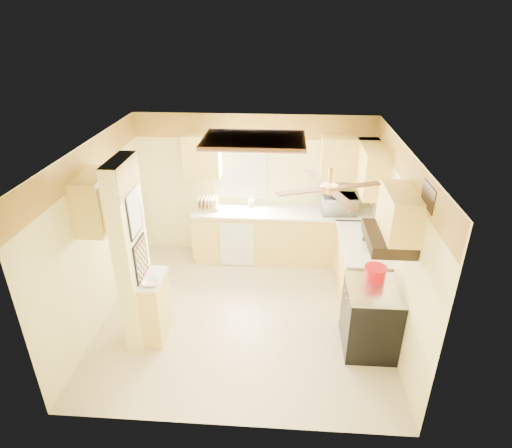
# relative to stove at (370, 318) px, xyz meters

# --- Properties ---
(floor) EXTENTS (4.00, 4.00, 0.00)m
(floor) POSITION_rel_stove_xyz_m (-1.67, 0.55, -0.46)
(floor) COLOR beige
(floor) RESTS_ON ground
(ceiling) EXTENTS (4.00, 4.00, 0.00)m
(ceiling) POSITION_rel_stove_xyz_m (-1.67, 0.55, 2.04)
(ceiling) COLOR white
(ceiling) RESTS_ON wall_back
(wall_back) EXTENTS (4.00, 0.00, 4.00)m
(wall_back) POSITION_rel_stove_xyz_m (-1.67, 2.45, 0.79)
(wall_back) COLOR #FFF19B
(wall_back) RESTS_ON floor
(wall_front) EXTENTS (4.00, 0.00, 4.00)m
(wall_front) POSITION_rel_stove_xyz_m (-1.67, -1.35, 0.79)
(wall_front) COLOR #FFF19B
(wall_front) RESTS_ON floor
(wall_left) EXTENTS (0.00, 3.80, 3.80)m
(wall_left) POSITION_rel_stove_xyz_m (-3.67, 0.55, 0.79)
(wall_left) COLOR #FFF19B
(wall_left) RESTS_ON floor
(wall_right) EXTENTS (0.00, 3.80, 3.80)m
(wall_right) POSITION_rel_stove_xyz_m (0.33, 0.55, 0.79)
(wall_right) COLOR #FFF19B
(wall_right) RESTS_ON floor
(wallpaper_border) EXTENTS (4.00, 0.02, 0.40)m
(wallpaper_border) POSITION_rel_stove_xyz_m (-1.67, 2.43, 1.84)
(wallpaper_border) COLOR #F8C649
(wallpaper_border) RESTS_ON wall_back
(partition_column) EXTENTS (0.20, 0.70, 2.50)m
(partition_column) POSITION_rel_stove_xyz_m (-3.02, 0.00, 0.79)
(partition_column) COLOR #FFF19B
(partition_column) RESTS_ON floor
(partition_ledge) EXTENTS (0.25, 0.55, 0.90)m
(partition_ledge) POSITION_rel_stove_xyz_m (-2.80, 0.00, -0.01)
(partition_ledge) COLOR #FFDA6D
(partition_ledge) RESTS_ON floor
(ledge_top) EXTENTS (0.28, 0.58, 0.04)m
(ledge_top) POSITION_rel_stove_xyz_m (-2.80, 0.00, 0.46)
(ledge_top) COLOR white
(ledge_top) RESTS_ON partition_ledge
(lower_cabinets_back) EXTENTS (3.00, 0.60, 0.90)m
(lower_cabinets_back) POSITION_rel_stove_xyz_m (-1.17, 2.15, -0.01)
(lower_cabinets_back) COLOR #FFDA6D
(lower_cabinets_back) RESTS_ON floor
(lower_cabinets_right) EXTENTS (0.60, 1.40, 0.90)m
(lower_cabinets_right) POSITION_rel_stove_xyz_m (0.03, 1.15, -0.01)
(lower_cabinets_right) COLOR #FFDA6D
(lower_cabinets_right) RESTS_ON floor
(countertop_back) EXTENTS (3.04, 0.64, 0.04)m
(countertop_back) POSITION_rel_stove_xyz_m (-1.17, 2.14, 0.46)
(countertop_back) COLOR white
(countertop_back) RESTS_ON lower_cabinets_back
(countertop_right) EXTENTS (0.64, 1.44, 0.04)m
(countertop_right) POSITION_rel_stove_xyz_m (0.02, 1.15, 0.46)
(countertop_right) COLOR white
(countertop_right) RESTS_ON lower_cabinets_right
(dishwasher_panel) EXTENTS (0.58, 0.02, 0.80)m
(dishwasher_panel) POSITION_rel_stove_xyz_m (-1.92, 1.84, -0.03)
(dishwasher_panel) COLOR white
(dishwasher_panel) RESTS_ON lower_cabinets_back
(window) EXTENTS (0.92, 0.02, 1.02)m
(window) POSITION_rel_stove_xyz_m (-1.92, 2.44, 1.09)
(window) COLOR white
(window) RESTS_ON wall_back
(upper_cab_back_left) EXTENTS (0.60, 0.35, 0.70)m
(upper_cab_back_left) POSITION_rel_stove_xyz_m (-2.52, 2.27, 1.39)
(upper_cab_back_left) COLOR #FFDA6D
(upper_cab_back_left) RESTS_ON wall_back
(upper_cab_back_right) EXTENTS (0.90, 0.35, 0.70)m
(upper_cab_back_right) POSITION_rel_stove_xyz_m (-0.12, 2.27, 1.39)
(upper_cab_back_right) COLOR #FFDA6D
(upper_cab_back_right) RESTS_ON wall_back
(upper_cab_right) EXTENTS (0.35, 1.00, 0.70)m
(upper_cab_right) POSITION_rel_stove_xyz_m (0.16, 1.80, 1.39)
(upper_cab_right) COLOR #FFDA6D
(upper_cab_right) RESTS_ON wall_right
(upper_cab_left_wall) EXTENTS (0.35, 0.75, 0.70)m
(upper_cab_left_wall) POSITION_rel_stove_xyz_m (-3.49, 0.30, 1.39)
(upper_cab_left_wall) COLOR #FFDA6D
(upper_cab_left_wall) RESTS_ON wall_left
(upper_cab_over_stove) EXTENTS (0.35, 0.76, 0.52)m
(upper_cab_over_stove) POSITION_rel_stove_xyz_m (0.16, 0.00, 1.49)
(upper_cab_over_stove) COLOR #FFDA6D
(upper_cab_over_stove) RESTS_ON wall_right
(stove) EXTENTS (0.68, 0.77, 0.92)m
(stove) POSITION_rel_stove_xyz_m (0.00, 0.00, 0.00)
(stove) COLOR black
(stove) RESTS_ON floor
(range_hood) EXTENTS (0.50, 0.76, 0.14)m
(range_hood) POSITION_rel_stove_xyz_m (0.07, 0.00, 1.16)
(range_hood) COLOR black
(range_hood) RESTS_ON upper_cab_over_stove
(poster_menu) EXTENTS (0.02, 0.42, 0.57)m
(poster_menu) POSITION_rel_stove_xyz_m (-2.91, 0.00, 1.39)
(poster_menu) COLOR black
(poster_menu) RESTS_ON partition_column
(poster_nashville) EXTENTS (0.02, 0.42, 0.57)m
(poster_nashville) POSITION_rel_stove_xyz_m (-2.91, 0.00, 0.74)
(poster_nashville) COLOR black
(poster_nashville) RESTS_ON partition_column
(ceiling_light_panel) EXTENTS (1.35, 0.95, 0.06)m
(ceiling_light_panel) POSITION_rel_stove_xyz_m (-1.57, 1.05, 2.00)
(ceiling_light_panel) COLOR brown
(ceiling_light_panel) RESTS_ON ceiling
(ceiling_fan) EXTENTS (1.15, 1.15, 0.26)m
(ceiling_fan) POSITION_rel_stove_xyz_m (-0.67, -0.15, 1.83)
(ceiling_fan) COLOR gold
(ceiling_fan) RESTS_ON ceiling
(vent_grate) EXTENTS (0.02, 0.40, 0.25)m
(vent_grate) POSITION_rel_stove_xyz_m (0.31, -0.35, 1.84)
(vent_grate) COLOR black
(vent_grate) RESTS_ON wall_right
(microwave) EXTENTS (0.59, 0.42, 0.32)m
(microwave) POSITION_rel_stove_xyz_m (-0.23, 2.14, 0.64)
(microwave) COLOR white
(microwave) RESTS_ON countertop_back
(bowl) EXTENTS (0.23, 0.23, 0.05)m
(bowl) POSITION_rel_stove_xyz_m (-2.76, -0.15, 0.51)
(bowl) COLOR white
(bowl) RESTS_ON ledge_top
(dutch_oven) EXTENTS (0.28, 0.28, 0.19)m
(dutch_oven) POSITION_rel_stove_xyz_m (0.03, 0.20, 0.55)
(dutch_oven) COLOR red
(dutch_oven) RESTS_ON stove
(kettle) EXTENTS (0.13, 0.13, 0.20)m
(kettle) POSITION_rel_stove_xyz_m (0.01, 0.90, 0.57)
(kettle) COLOR silver
(kettle) RESTS_ON countertop_right
(dish_rack) EXTENTS (0.38, 0.30, 0.21)m
(dish_rack) POSITION_rel_stove_xyz_m (-2.44, 2.15, 0.55)
(dish_rack) COLOR tan
(dish_rack) RESTS_ON countertop_back
(utensil_crock) EXTENTS (0.10, 0.10, 0.21)m
(utensil_crock) POSITION_rel_stove_xyz_m (-1.71, 2.29, 0.55)
(utensil_crock) COLOR white
(utensil_crock) RESTS_ON countertop_back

